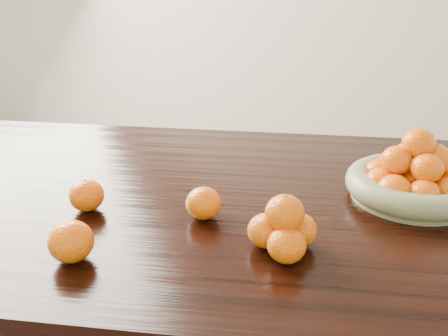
# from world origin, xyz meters

# --- Properties ---
(dining_table) EXTENTS (2.00, 1.00, 0.75)m
(dining_table) POSITION_xyz_m (0.00, 0.00, 0.66)
(dining_table) COLOR black
(dining_table) RESTS_ON ground
(fruit_bowl) EXTENTS (0.31, 0.31, 0.17)m
(fruit_bowl) POSITION_xyz_m (0.43, 0.05, 0.80)
(fruit_bowl) COLOR gray
(fruit_bowl) RESTS_ON dining_table
(orange_pyramid) EXTENTS (0.14, 0.14, 0.12)m
(orange_pyramid) POSITION_xyz_m (0.13, -0.23, 0.80)
(orange_pyramid) COLOR orange
(orange_pyramid) RESTS_ON dining_table
(loose_orange_0) EXTENTS (0.08, 0.08, 0.07)m
(loose_orange_0) POSITION_xyz_m (-0.32, -0.12, 0.79)
(loose_orange_0) COLOR orange
(loose_orange_0) RESTS_ON dining_table
(loose_orange_1) EXTENTS (0.09, 0.09, 0.08)m
(loose_orange_1) POSITION_xyz_m (-0.27, -0.32, 0.79)
(loose_orange_1) COLOR orange
(loose_orange_1) RESTS_ON dining_table
(loose_orange_2) EXTENTS (0.08, 0.08, 0.07)m
(loose_orange_2) POSITION_xyz_m (-0.05, -0.12, 0.79)
(loose_orange_2) COLOR orange
(loose_orange_2) RESTS_ON dining_table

